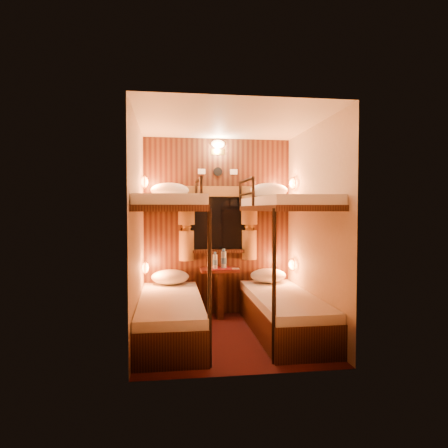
{
  "coord_description": "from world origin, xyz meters",
  "views": [
    {
      "loc": [
        -0.66,
        -4.4,
        1.44
      ],
      "look_at": [
        -0.03,
        0.15,
        1.27
      ],
      "focal_mm": 32.0,
      "sensor_mm": 36.0,
      "label": 1
    }
  ],
  "objects": [
    {
      "name": "pillow_lower_right",
      "position": [
        0.65,
        0.78,
        0.55
      ],
      "size": [
        0.48,
        0.34,
        0.19
      ],
      "primitive_type": "ellipsoid",
      "color": "silver",
      "rests_on": "bunk_right"
    },
    {
      "name": "pillow_upper_left",
      "position": [
        -0.65,
        0.78,
        1.68
      ],
      "size": [
        0.49,
        0.35,
        0.19
      ],
      "primitive_type": "ellipsoid",
      "color": "silver",
      "rests_on": "bunk_left"
    },
    {
      "name": "ceiling",
      "position": [
        0.0,
        0.0,
        2.4
      ],
      "size": [
        2.1,
        2.1,
        0.0
      ],
      "primitive_type": "plane",
      "rotation": [
        3.14,
        0.0,
        0.0
      ],
      "color": "silver",
      "rests_on": "wall_back"
    },
    {
      "name": "pillow_upper_right",
      "position": [
        0.65,
        0.76,
        1.69
      ],
      "size": [
        0.5,
        0.36,
        0.2
      ],
      "primitive_type": "ellipsoid",
      "color": "silver",
      "rests_on": "bunk_right"
    },
    {
      "name": "bottle_right",
      "position": [
        0.06,
        0.85,
        0.76
      ],
      "size": [
        0.08,
        0.08,
        0.27
      ],
      "rotation": [
        0.0,
        0.0,
        -0.25
      ],
      "color": "#99BFE5",
      "rests_on": "table"
    },
    {
      "name": "back_panel",
      "position": [
        0.0,
        1.04,
        1.2
      ],
      "size": [
        2.0,
        0.03,
        2.4
      ],
      "primitive_type": "cube",
      "color": "black",
      "rests_on": "floor"
    },
    {
      "name": "bunk_left",
      "position": [
        -0.65,
        0.07,
        0.56
      ],
      "size": [
        0.72,
        1.9,
        1.82
      ],
      "color": "black",
      "rests_on": "floor"
    },
    {
      "name": "back_fixtures",
      "position": [
        0.0,
        1.0,
        2.25
      ],
      "size": [
        0.54,
        0.09,
        0.48
      ],
      "color": "black",
      "rests_on": "back_panel"
    },
    {
      "name": "wall_right",
      "position": [
        1.0,
        0.0,
        1.2
      ],
      "size": [
        0.0,
        2.4,
        2.4
      ],
      "primitive_type": "plane",
      "rotation": [
        1.57,
        0.0,
        -1.57
      ],
      "color": "#C6B293",
      "rests_on": "floor"
    },
    {
      "name": "sachet_a",
      "position": [
        0.21,
        0.79,
        0.65
      ],
      "size": [
        0.09,
        0.07,
        0.01
      ],
      "primitive_type": "cube",
      "rotation": [
        0.0,
        0.0,
        -0.02
      ],
      "color": "silver",
      "rests_on": "table"
    },
    {
      "name": "wall_back",
      "position": [
        0.0,
        1.05,
        1.2
      ],
      "size": [
        2.4,
        0.0,
        2.4
      ],
      "primitive_type": "plane",
      "rotation": [
        1.57,
        0.0,
        0.0
      ],
      "color": "#C6B293",
      "rests_on": "floor"
    },
    {
      "name": "sachet_b",
      "position": [
        0.06,
        0.87,
        0.65
      ],
      "size": [
        0.09,
        0.08,
        0.01
      ],
      "primitive_type": "cube",
      "rotation": [
        0.0,
        0.0,
        0.29
      ],
      "color": "silver",
      "rests_on": "table"
    },
    {
      "name": "table",
      "position": [
        0.0,
        0.85,
        0.41
      ],
      "size": [
        0.5,
        0.34,
        0.66
      ],
      "color": "#5A2514",
      "rests_on": "floor"
    },
    {
      "name": "wall_left",
      "position": [
        -1.0,
        0.0,
        1.2
      ],
      "size": [
        0.0,
        2.4,
        2.4
      ],
      "primitive_type": "plane",
      "rotation": [
        1.57,
        0.0,
        1.57
      ],
      "color": "#C6B293",
      "rests_on": "floor"
    },
    {
      "name": "pillow_lower_left",
      "position": [
        -0.65,
        0.83,
        0.55
      ],
      "size": [
        0.49,
        0.35,
        0.19
      ],
      "primitive_type": "ellipsoid",
      "color": "silver",
      "rests_on": "bunk_left"
    },
    {
      "name": "curtains",
      "position": [
        0.0,
        0.97,
        1.26
      ],
      "size": [
        1.1,
        0.22,
        1.0
      ],
      "color": "brown",
      "rests_on": "back_panel"
    },
    {
      "name": "reading_lamps",
      "position": [
        -0.0,
        0.7,
        1.24
      ],
      "size": [
        2.0,
        0.2,
        1.25
      ],
      "color": "orange",
      "rests_on": "wall_left"
    },
    {
      "name": "window",
      "position": [
        0.0,
        1.0,
        1.18
      ],
      "size": [
        1.0,
        0.12,
        0.79
      ],
      "color": "black",
      "rests_on": "back_panel"
    },
    {
      "name": "wall_front",
      "position": [
        0.0,
        -1.05,
        1.2
      ],
      "size": [
        2.4,
        0.0,
        2.4
      ],
      "primitive_type": "plane",
      "rotation": [
        -1.57,
        0.0,
        0.0
      ],
      "color": "#C6B293",
      "rests_on": "floor"
    },
    {
      "name": "bottle_left",
      "position": [
        -0.06,
        0.81,
        0.75
      ],
      "size": [
        0.07,
        0.07,
        0.23
      ],
      "rotation": [
        0.0,
        0.0,
        0.08
      ],
      "color": "#99BFE5",
      "rests_on": "table"
    },
    {
      "name": "bunk_right",
      "position": [
        0.65,
        0.07,
        0.56
      ],
      "size": [
        0.72,
        1.9,
        1.82
      ],
      "color": "black",
      "rests_on": "floor"
    },
    {
      "name": "floor",
      "position": [
        0.0,
        0.0,
        0.0
      ],
      "size": [
        2.1,
        2.1,
        0.0
      ],
      "primitive_type": "plane",
      "color": "#3D1210",
      "rests_on": "ground"
    }
  ]
}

